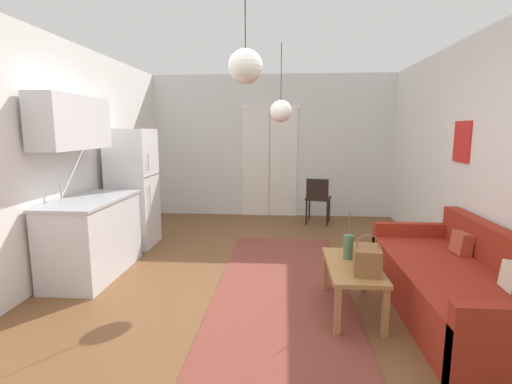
{
  "coord_description": "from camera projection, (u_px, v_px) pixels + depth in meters",
  "views": [
    {
      "loc": [
        0.26,
        -3.53,
        1.65
      ],
      "look_at": [
        -0.08,
        0.81,
        0.94
      ],
      "focal_mm": 26.62,
      "sensor_mm": 36.0,
      "label": 1
    }
  ],
  "objects": [
    {
      "name": "kitchen_counter",
      "position": [
        88.0,
        211.0,
        4.28
      ],
      "size": [
        0.64,
        1.32,
        2.02
      ],
      "color": "silver",
      "rests_on": "ground_plane"
    },
    {
      "name": "wall_back",
      "position": [
        272.0,
        147.0,
        7.27
      ],
      "size": [
        4.74,
        0.13,
        2.68
      ],
      "color": "silver",
      "rests_on": "ground_plane"
    },
    {
      "name": "coffee_table",
      "position": [
        353.0,
        271.0,
        3.45
      ],
      "size": [
        0.46,
        0.96,
        0.45
      ],
      "color": "#A87542",
      "rests_on": "ground_plane"
    },
    {
      "name": "pendant_lamp_far",
      "position": [
        281.0,
        111.0,
        4.63
      ],
      "size": [
        0.27,
        0.27,
        0.94
      ],
      "color": "black"
    },
    {
      "name": "pendant_lamp_near",
      "position": [
        245.0,
        66.0,
        2.89
      ],
      "size": [
        0.26,
        0.26,
        0.68
      ],
      "color": "black"
    },
    {
      "name": "bamboo_vase",
      "position": [
        349.0,
        247.0,
        3.57
      ],
      "size": [
        0.09,
        0.09,
        0.45
      ],
      "color": "#47704C",
      "rests_on": "coffee_table"
    },
    {
      "name": "accent_chair",
      "position": [
        318.0,
        197.0,
        6.65
      ],
      "size": [
        0.49,
        0.48,
        0.82
      ],
      "rotation": [
        0.0,
        0.0,
        2.93
      ],
      "color": "black",
      "rests_on": "ground_plane"
    },
    {
      "name": "area_rug",
      "position": [
        282.0,
        286.0,
        4.03
      ],
      "size": [
        1.36,
        3.55,
        0.01
      ],
      "primitive_type": "cube",
      "color": "brown",
      "rests_on": "ground_plane"
    },
    {
      "name": "handbag",
      "position": [
        367.0,
        259.0,
        3.22
      ],
      "size": [
        0.26,
        0.33,
        0.34
      ],
      "color": "brown",
      "rests_on": "coffee_table"
    },
    {
      "name": "refrigerator",
      "position": [
        133.0,
        188.0,
        5.4
      ],
      "size": [
        0.59,
        0.63,
        1.66
      ],
      "color": "white",
      "rests_on": "ground_plane"
    },
    {
      "name": "ground_plane",
      "position": [
        257.0,
        303.0,
        3.77
      ],
      "size": [
        5.14,
        8.07,
        0.1
      ],
      "primitive_type": "cube",
      "color": "brown"
    },
    {
      "name": "couch",
      "position": [
        462.0,
        287.0,
        3.38
      ],
      "size": [
        0.94,
        2.2,
        0.78
      ],
      "color": "maroon",
      "rests_on": "ground_plane"
    },
    {
      "name": "wall_left",
      "position": [
        22.0,
        162.0,
        3.72
      ],
      "size": [
        0.12,
        7.67,
        2.68
      ],
      "color": "white",
      "rests_on": "ground_plane"
    }
  ]
}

